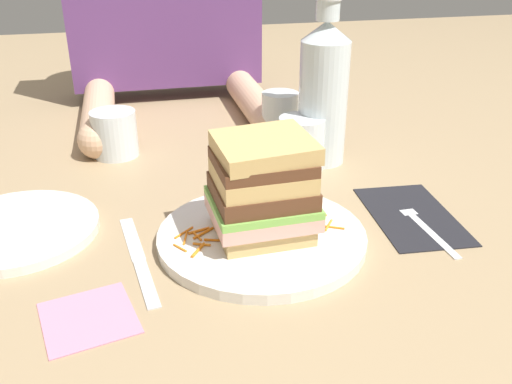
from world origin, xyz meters
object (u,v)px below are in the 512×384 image
object	(u,v)px
sandwich	(262,189)
water_bottle	(324,90)
main_plate	(262,237)
empty_tumbler_0	(115,134)
napkin_dark	(412,215)
side_plate	(16,230)
juice_glass	(301,147)
empty_tumbler_1	(280,118)
knife	(139,260)
fork	(421,221)
napkin_pink	(89,317)

from	to	relation	value
sandwich	water_bottle	distance (m)	0.28
main_plate	empty_tumbler_0	xyz separation A→B (m)	(-0.17, 0.33, 0.03)
napkin_dark	side_plate	distance (m)	0.51
sandwich	juice_glass	size ratio (longest dim) A/B	1.49
main_plate	juice_glass	size ratio (longest dim) A/B	3.08
empty_tumbler_1	sandwich	bearing A→B (deg)	-109.06
juice_glass	water_bottle	distance (m)	0.09
sandwich	water_bottle	bearing A→B (deg)	56.03
juice_glass	side_plate	distance (m)	0.43
water_bottle	empty_tumbler_1	world-z (taller)	water_bottle
napkin_dark	juice_glass	world-z (taller)	juice_glass
empty_tumbler_0	side_plate	world-z (taller)	empty_tumbler_0
knife	empty_tumbler_0	xyz separation A→B (m)	(-0.02, 0.34, 0.04)
fork	napkin_dark	bearing A→B (deg)	91.45
fork	knife	bearing A→B (deg)	-178.96
napkin_pink	empty_tumbler_1	bearing A→B (deg)	53.49
water_bottle	empty_tumbler_1	distance (m)	0.12
juice_glass	empty_tumbler_0	distance (m)	0.31
napkin_dark	napkin_pink	size ratio (longest dim) A/B	1.94
main_plate	sandwich	world-z (taller)	sandwich
sandwich	side_plate	bearing A→B (deg)	163.27
knife	side_plate	size ratio (longest dim) A/B	0.99
juice_glass	napkin_pink	bearing A→B (deg)	-135.61
napkin_dark	juice_glass	bearing A→B (deg)	117.15
napkin_dark	empty_tumbler_0	world-z (taller)	empty_tumbler_0
sandwich	knife	bearing A→B (deg)	-175.86
water_bottle	empty_tumbler_0	world-z (taller)	water_bottle
sandwich	juice_glass	world-z (taller)	sandwich
water_bottle	empty_tumbler_0	distance (m)	0.35
empty_tumbler_1	main_plate	bearing A→B (deg)	-109.11
napkin_dark	side_plate	size ratio (longest dim) A/B	0.87
fork	empty_tumbler_0	size ratio (longest dim) A/B	2.19
main_plate	knife	distance (m)	0.15
sandwich	water_bottle	xyz separation A→B (m)	(0.15, 0.23, 0.05)
napkin_dark	water_bottle	xyz separation A→B (m)	(-0.06, 0.21, 0.12)
fork	side_plate	world-z (taller)	side_plate
juice_glass	empty_tumbler_0	world-z (taller)	juice_glass
sandwich	main_plate	bearing A→B (deg)	-152.08
napkin_dark	fork	distance (m)	0.02
sandwich	water_bottle	size ratio (longest dim) A/B	0.46
napkin_pink	side_plate	bearing A→B (deg)	115.87
knife	napkin_pink	xyz separation A→B (m)	(-0.05, -0.09, -0.00)
knife	sandwich	bearing A→B (deg)	4.14
main_plate	napkin_dark	distance (m)	0.21
fork	empty_tumbler_0	bearing A→B (deg)	138.97
sandwich	knife	xyz separation A→B (m)	(-0.15, -0.01, -0.07)
fork	side_plate	bearing A→B (deg)	169.58
sandwich	fork	bearing A→B (deg)	-1.15
side_plate	napkin_pink	xyz separation A→B (m)	(0.09, -0.19, -0.00)
main_plate	empty_tumbler_1	world-z (taller)	empty_tumbler_1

